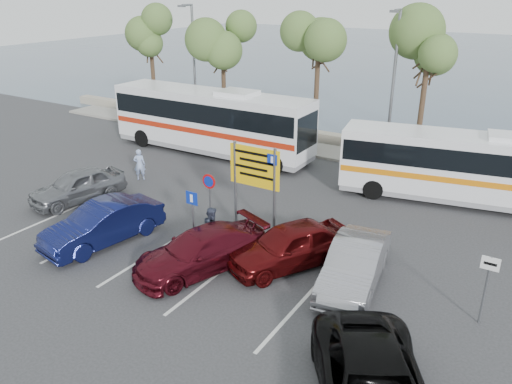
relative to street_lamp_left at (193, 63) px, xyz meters
The scene contains 24 objects.
ground 17.43m from the street_lamp_left, 53.51° to the right, with size 120.00×120.00×0.00m, color #2E2E30.
kerb_strip 10.99m from the street_lamp_left, ahead, with size 44.00×2.40×0.15m, color gray.
seawall 11.16m from the street_lamp_left, 13.93° to the left, with size 48.00×0.80×0.60m, color gray.
sea 47.77m from the street_lamp_left, 77.86° to the left, with size 140.00×140.00×0.00m, color #42546A.
tree_far_left 4.38m from the street_lamp_left, behind, with size 3.20×3.20×7.60m.
tree_left 2.49m from the street_lamp_left, 13.51° to the left, with size 3.20×3.20×7.20m.
tree_mid 8.76m from the street_lamp_left, ahead, with size 3.20×3.20×8.00m.
tree_right 14.59m from the street_lamp_left, ahead, with size 3.20×3.20×7.40m.
street_lamp_left is the anchor object (origin of this frame).
street_lamp_right 13.00m from the street_lamp_left, ahead, with size 0.45×1.15×8.01m.
direction_sign 15.24m from the street_lamp_left, 43.17° to the right, with size 2.20×0.12×3.60m.
sign_no_stop 14.88m from the street_lamp_left, 49.83° to the right, with size 0.60×0.08×2.35m.
sign_parking 16.37m from the street_lamp_left, 52.40° to the right, with size 0.50×0.07×2.25m.
sign_taxi 23.38m from the street_lamp_left, 31.27° to the right, with size 0.50×0.07×2.20m.
lane_markings 17.62m from the street_lamp_left, 58.61° to the right, with size 12.02×4.20×0.01m, color silver, non-canonical shape.
coach_bus_left 5.41m from the street_lamp_left, 40.78° to the right, with size 12.41×2.75×3.86m.
coach_bus_right 18.02m from the street_lamp_left, ahead, with size 10.99×4.26×3.35m.
car_silver_a 12.88m from the street_lamp_left, 77.98° to the right, with size 1.74×4.33×1.48m, color slate.
car_blue 16.17m from the street_lamp_left, 65.04° to the right, with size 1.65×4.73×1.56m, color #0E1443.
car_maroon 18.13m from the street_lamp_left, 51.59° to the right, with size 1.98×4.86×1.41m, color #4D0C16.
car_red 18.47m from the street_lamp_left, 41.68° to the right, with size 1.84×4.59×1.56m, color #4F0B0C.
car_silver_b 20.30m from the street_lamp_left, 37.09° to the right, with size 1.59×4.56×1.50m, color gray.
pedestrian_near 9.81m from the street_lamp_left, 70.42° to the right, with size 0.59×0.38×1.60m, color #92A7D5.
pedestrian_far 16.78m from the street_lamp_left, 49.94° to the right, with size 0.83×0.65×1.70m, color #343A4E.
Camera 1 is at (10.55, -12.22, 9.15)m, focal length 35.00 mm.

